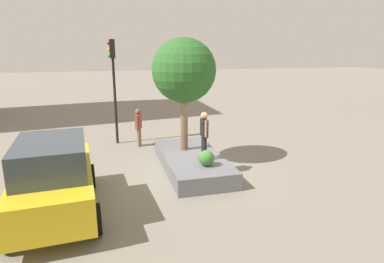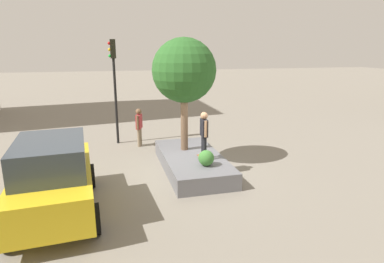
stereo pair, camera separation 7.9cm
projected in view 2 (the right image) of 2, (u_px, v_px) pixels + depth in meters
The scene contains 9 objects.
ground_plane at pixel (193, 172), 12.13m from camera, with size 120.00×120.00×0.00m, color gray.
planter_ledge at pixel (192, 162), 12.36m from camera, with size 4.67×2.12×0.58m, color slate.
plaza_tree at pixel (184, 71), 12.18m from camera, with size 2.42×2.42×4.31m.
boxwood_shrub at pixel (206, 158), 11.07m from camera, with size 0.54×0.54×0.54m, color #3D7A33.
skateboard at pixel (204, 158), 11.75m from camera, with size 0.82×0.33×0.07m.
skateboarder at pixel (204, 132), 11.51m from camera, with size 0.56×0.26×1.66m.
taxi_cab at pixel (53, 177), 8.83m from camera, with size 4.76×2.44×2.15m.
traffic_light_corner at pixel (114, 74), 15.10m from camera, with size 0.29×0.34×4.89m.
bystander_watching at pixel (139, 125), 15.19m from camera, with size 0.58×0.35×1.79m.
Camera 2 is at (-11.02, 2.89, 4.45)m, focal length 30.50 mm.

